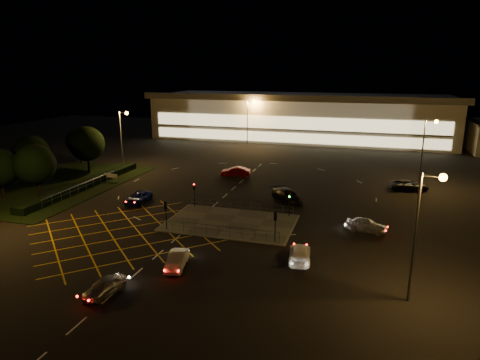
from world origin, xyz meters
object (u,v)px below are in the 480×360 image
(signal_se, at_px, (275,220))
(car_right_silver, at_px, (366,225))
(car_far_dkgrey, at_px, (287,195))
(car_queue_white, at_px, (177,260))
(car_east_grey, at_px, (409,185))
(signal_sw, at_px, (166,209))
(car_near_silver, at_px, (104,287))
(car_approach_white, at_px, (300,254))
(car_left_blue, at_px, (138,198))
(signal_ne, at_px, (290,198))
(car_circ_red, at_px, (236,172))
(signal_nw, at_px, (194,190))

(signal_se, xyz_separation_m, car_right_silver, (8.79, 5.71, -1.61))
(car_far_dkgrey, distance_m, car_right_silver, 13.11)
(car_queue_white, xyz_separation_m, car_east_grey, (21.63, 31.91, 0.07))
(signal_sw, height_order, car_near_silver, signal_sw)
(signal_sw, xyz_separation_m, car_right_silver, (20.79, 5.71, -1.61))
(car_approach_white, bearing_deg, signal_se, -55.87)
(signal_sw, xyz_separation_m, car_left_blue, (-7.98, 7.90, -1.70))
(signal_ne, bearing_deg, car_near_silver, -115.96)
(car_near_silver, xyz_separation_m, car_circ_red, (-1.19, 38.52, 0.13))
(signal_nw, relative_size, car_near_silver, 0.82)
(car_queue_white, xyz_separation_m, car_right_silver, (15.95, 13.57, 0.08))
(car_circ_red, bearing_deg, car_near_silver, -6.30)
(signal_se, distance_m, car_circ_red, 27.46)
(signal_sw, relative_size, signal_nw, 1.00)
(signal_se, xyz_separation_m, car_near_silver, (-10.59, -13.77, -1.71))
(car_near_silver, bearing_deg, signal_nw, 106.00)
(car_near_silver, distance_m, car_approach_white, 17.10)
(signal_ne, xyz_separation_m, car_far_dkgrey, (-1.37, 6.01, -1.58))
(signal_nw, height_order, car_near_silver, signal_nw)
(car_right_silver, xyz_separation_m, car_circ_red, (-20.57, 19.04, 0.03))
(car_near_silver, bearing_deg, signal_ne, 76.33)
(signal_ne, bearing_deg, car_approach_white, -75.08)
(signal_ne, xyz_separation_m, car_approach_white, (3.05, -11.43, -1.68))
(car_far_dkgrey, bearing_deg, car_queue_white, -147.91)
(car_far_dkgrey, distance_m, car_east_grey, 18.76)
(signal_ne, distance_m, car_far_dkgrey, 6.36)
(signal_sw, relative_size, car_approach_white, 0.66)
(car_near_silver, bearing_deg, car_right_silver, 57.43)
(car_near_silver, distance_m, car_queue_white, 6.83)
(car_left_blue, bearing_deg, car_circ_red, 61.12)
(car_near_silver, distance_m, car_right_silver, 27.48)
(car_left_blue, xyz_separation_m, car_right_silver, (28.77, -2.19, 0.08))
(car_left_blue, xyz_separation_m, car_circ_red, (8.20, 16.85, 0.11))
(signal_se, height_order, car_left_blue, signal_se)
(signal_sw, distance_m, car_near_silver, 13.94)
(car_circ_red, distance_m, car_east_grey, 26.25)
(car_left_blue, bearing_deg, car_far_dkgrey, 15.19)
(signal_sw, distance_m, signal_se, 12.00)
(car_right_silver, distance_m, car_circ_red, 28.03)
(car_far_dkgrey, xyz_separation_m, car_approach_white, (4.41, -17.44, -0.10))
(signal_ne, xyz_separation_m, car_circ_red, (-11.77, 16.76, -1.59))
(signal_sw, relative_size, car_circ_red, 0.66)
(car_queue_white, height_order, car_circ_red, car_circ_red)
(signal_sw, distance_m, car_right_silver, 21.62)
(car_left_blue, distance_m, car_far_dkgrey, 19.58)
(signal_sw, distance_m, signal_nw, 7.99)
(car_near_silver, height_order, car_far_dkgrey, car_far_dkgrey)
(signal_se, xyz_separation_m, car_circ_red, (-11.77, 24.75, -1.59))
(car_circ_red, bearing_deg, signal_ne, 27.02)
(signal_nw, relative_size, car_right_silver, 0.71)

